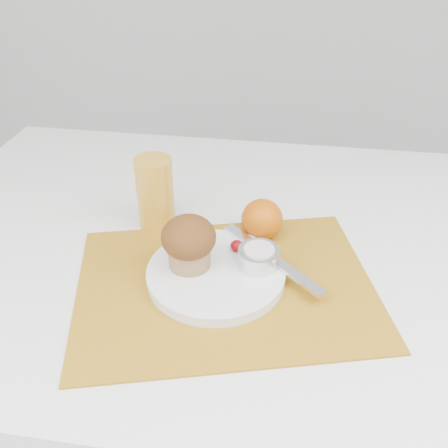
% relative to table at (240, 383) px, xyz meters
% --- Properties ---
extents(table, '(1.20, 0.80, 0.75)m').
position_rel_table_xyz_m(table, '(0.00, 0.00, 0.00)').
color(table, white).
rests_on(table, ground).
extents(placemat, '(0.51, 0.43, 0.00)m').
position_rel_table_xyz_m(placemat, '(-0.01, -0.12, 0.38)').
color(placemat, '#A97317').
rests_on(placemat, table).
extents(plate, '(0.25, 0.25, 0.02)m').
position_rel_table_xyz_m(plate, '(-0.03, -0.11, 0.39)').
color(plate, white).
rests_on(plate, placemat).
extents(ramekin, '(0.07, 0.07, 0.03)m').
position_rel_table_xyz_m(ramekin, '(0.03, -0.09, 0.41)').
color(ramekin, silver).
rests_on(ramekin, plate).
extents(cream, '(0.06, 0.06, 0.01)m').
position_rel_table_xyz_m(cream, '(0.03, -0.09, 0.42)').
color(cream, silver).
rests_on(cream, ramekin).
extents(raspberry_near, '(0.02, 0.02, 0.02)m').
position_rel_table_xyz_m(raspberry_near, '(-0.01, -0.06, 0.40)').
color(raspberry_near, '#560204').
rests_on(raspberry_near, plate).
extents(raspberry_far, '(0.02, 0.02, 0.02)m').
position_rel_table_xyz_m(raspberry_far, '(0.01, -0.06, 0.41)').
color(raspberry_far, '#61020D').
rests_on(raspberry_far, plate).
extents(butter_knife, '(0.17, 0.16, 0.01)m').
position_rel_table_xyz_m(butter_knife, '(0.05, -0.07, 0.40)').
color(butter_knife, silver).
rests_on(butter_knife, plate).
extents(orange, '(0.07, 0.07, 0.07)m').
position_rel_table_xyz_m(orange, '(0.03, 0.02, 0.41)').
color(orange, '#CC5A07').
rests_on(orange, table).
extents(juice_glass, '(0.08, 0.08, 0.13)m').
position_rel_table_xyz_m(juice_glass, '(-0.16, 0.03, 0.44)').
color(juice_glass, gold).
rests_on(juice_glass, table).
extents(muffin, '(0.08, 0.08, 0.08)m').
position_rel_table_xyz_m(muffin, '(-0.07, -0.10, 0.44)').
color(muffin, '#9E794C').
rests_on(muffin, plate).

